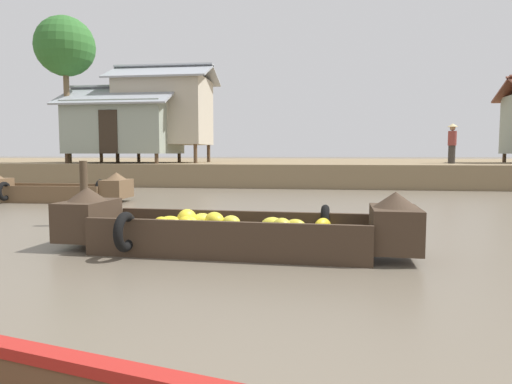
# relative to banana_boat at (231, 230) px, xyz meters

# --- Properties ---
(ground_plane) EXTENTS (300.00, 300.00, 0.00)m
(ground_plane) POSITION_rel_banana_boat_xyz_m (0.16, 4.17, -0.31)
(ground_plane) COLOR #665B4C
(riverbank_strip) EXTENTS (160.00, 20.00, 0.92)m
(riverbank_strip) POSITION_rel_banana_boat_xyz_m (0.16, 21.06, 0.15)
(riverbank_strip) COLOR #7F6B4C
(riverbank_strip) RESTS_ON ground
(banana_boat) EXTENTS (4.94, 1.69, 0.87)m
(banana_boat) POSITION_rel_banana_boat_xyz_m (0.00, 0.00, 0.00)
(banana_boat) COLOR #3D2D21
(banana_boat) RESTS_ON ground
(cargo_boat_upstream) EXTENTS (4.28, 1.89, 0.83)m
(cargo_boat_upstream) POSITION_rel_banana_boat_xyz_m (-6.18, 5.79, -0.02)
(cargo_boat_upstream) COLOR brown
(cargo_boat_upstream) RESTS_ON ground
(stilt_house_left) EXTENTS (5.08, 4.00, 3.48)m
(stilt_house_left) POSITION_rel_banana_boat_xyz_m (-7.45, 13.65, 2.22)
(stilt_house_left) COLOR #4C3826
(stilt_house_left) RESTS_ON riverbank_strip
(stilt_house_mid_left) EXTENTS (4.65, 3.29, 4.46)m
(stilt_house_mid_left) POSITION_rel_banana_boat_xyz_m (-5.85, 14.29, 3.00)
(stilt_house_mid_left) COLOR #4C3826
(stilt_house_mid_left) RESTS_ON riverbank_strip
(palm_tree_near) EXTENTS (2.53, 2.53, 6.28)m
(palm_tree_near) POSITION_rel_banana_boat_xyz_m (-9.66, 12.61, 5.58)
(palm_tree_near) COLOR brown
(palm_tree_near) RESTS_ON riverbank_strip
(vendor_person) EXTENTS (0.44, 0.44, 1.66)m
(vendor_person) POSITION_rel_banana_boat_xyz_m (6.70, 13.85, 1.53)
(vendor_person) COLOR #332D28
(vendor_person) RESTS_ON riverbank_strip
(mooring_post) EXTENTS (0.14, 0.14, 1.21)m
(mooring_post) POSITION_rel_banana_boat_xyz_m (-3.13, 1.85, 0.30)
(mooring_post) COLOR #423323
(mooring_post) RESTS_ON ground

